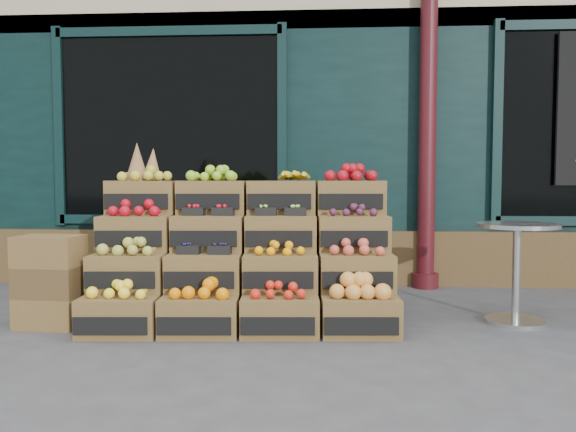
{
  "coord_description": "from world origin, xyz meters",
  "views": [
    {
      "loc": [
        0.08,
        -4.0,
        1.14
      ],
      "look_at": [
        -0.2,
        0.7,
        0.85
      ],
      "focal_mm": 35.0,
      "sensor_mm": 36.0,
      "label": 1
    }
  ],
  "objects": [
    {
      "name": "ground",
      "position": [
        0.0,
        0.0,
        0.0
      ],
      "size": [
        60.0,
        60.0,
        0.0
      ],
      "primitive_type": "plane",
      "color": "#414144",
      "rests_on": "ground"
    },
    {
      "name": "shop_facade",
      "position": [
        0.0,
        5.11,
        2.4
      ],
      "size": [
        12.0,
        6.24,
        4.8
      ],
      "color": "black",
      "rests_on": "ground"
    },
    {
      "name": "crate_display",
      "position": [
        -0.56,
        0.57,
        0.46
      ],
      "size": [
        2.42,
        1.28,
        1.48
      ],
      "rotation": [
        0.0,
        0.0,
        0.06
      ],
      "color": "brown",
      "rests_on": "ground"
    },
    {
      "name": "spare_crates",
      "position": [
        -2.04,
        0.23,
        0.36
      ],
      "size": [
        0.5,
        0.36,
        0.72
      ],
      "rotation": [
        0.0,
        0.0,
        -0.05
      ],
      "color": "brown",
      "rests_on": "ground"
    },
    {
      "name": "bistro_table",
      "position": [
        1.64,
        0.55,
        0.5
      ],
      "size": [
        0.64,
        0.64,
        0.81
      ],
      "rotation": [
        0.0,
        0.0,
        0.11
      ],
      "color": "#B4B6BB",
      "rests_on": "ground"
    },
    {
      "name": "shopkeeper",
      "position": [
        -1.75,
        2.83,
        0.89
      ],
      "size": [
        0.76,
        0.64,
        1.79
      ],
      "primitive_type": "imported",
      "rotation": [
        0.0,
        0.0,
        3.53
      ],
      "color": "#17531C",
      "rests_on": "ground"
    }
  ]
}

